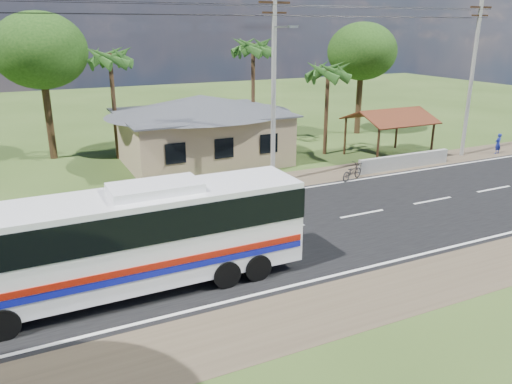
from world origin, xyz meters
TOP-DOWN VIEW (x-y plane):
  - ground at (0.00, 0.00)m, footprint 120.00×120.00m
  - road at (0.00, 0.00)m, footprint 120.00×16.00m
  - house at (1.00, 13.00)m, footprint 12.40×10.00m
  - waiting_shed at (13.00, 8.50)m, footprint 5.20×4.48m
  - concrete_barrier at (12.00, 5.60)m, footprint 7.00×0.30m
  - utility_poles at (2.67, 6.49)m, footprint 32.80×2.22m
  - palm_near at (9.50, 11.00)m, footprint 2.80×2.80m
  - palm_mid at (6.00, 15.50)m, footprint 2.80×2.80m
  - palm_far at (-4.00, 16.00)m, footprint 2.80×2.80m
  - tree_behind_house at (-8.00, 18.00)m, footprint 6.00×6.00m
  - tree_behind_shed at (16.00, 16.00)m, footprint 5.60×5.60m
  - coach_bus at (-7.09, -2.61)m, footprint 12.01×2.69m
  - motorcycle at (7.44, 4.92)m, footprint 1.98×1.30m
  - person at (20.62, 5.75)m, footprint 0.57×0.42m

SIDE VIEW (x-z plane):
  - ground at x=0.00m, z-range 0.00..0.00m
  - road at x=0.00m, z-range -0.01..0.02m
  - concrete_barrier at x=12.00m, z-range 0.00..0.90m
  - motorcycle at x=7.44m, z-range 0.00..0.98m
  - person at x=20.62m, z-range 0.00..1.46m
  - coach_bus at x=-7.09m, z-range 0.27..3.99m
  - house at x=1.00m, z-range 0.14..5.14m
  - waiting_shed at x=13.00m, z-range 1.05..4.40m
  - palm_near at x=9.50m, z-range 2.36..9.06m
  - utility_poles at x=2.67m, z-range 0.27..11.27m
  - palm_far at x=-4.00m, z-range 2.83..10.53m
  - tree_behind_shed at x=16.00m, z-range 2.17..11.19m
  - tree_behind_house at x=-8.00m, z-range 2.31..11.92m
  - palm_mid at x=6.00m, z-range 3.06..11.26m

